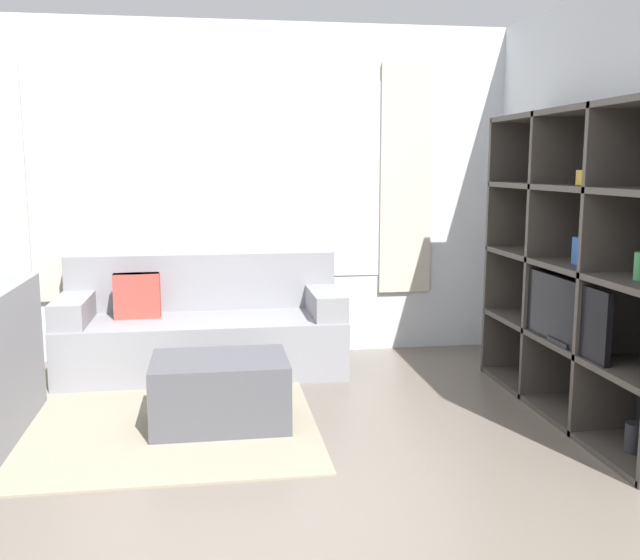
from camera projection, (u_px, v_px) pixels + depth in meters
The scene contains 7 objects.
ground_plane at pixel (275, 560), 2.87m from camera, with size 16.00×16.00×0.00m, color #665B51.
wall_back at pixel (237, 192), 5.81m from camera, with size 5.69×0.11×2.70m.
wall_right at pixel (605, 200), 4.56m from camera, with size 0.07×4.41×2.70m, color silver.
area_rug at pixel (120, 412), 4.57m from camera, with size 2.43×2.28×0.01m, color gray.
shelving_unit at pixel (587, 269), 4.38m from camera, with size 0.43×2.09×1.91m.
couch_main at pixel (202, 330), 5.48m from camera, with size 2.11×0.84×0.88m.
ottoman at pixel (220, 392), 4.33m from camera, with size 0.82×0.59×0.42m.
Camera 1 is at (-0.22, -2.65, 1.57)m, focal length 40.00 mm.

